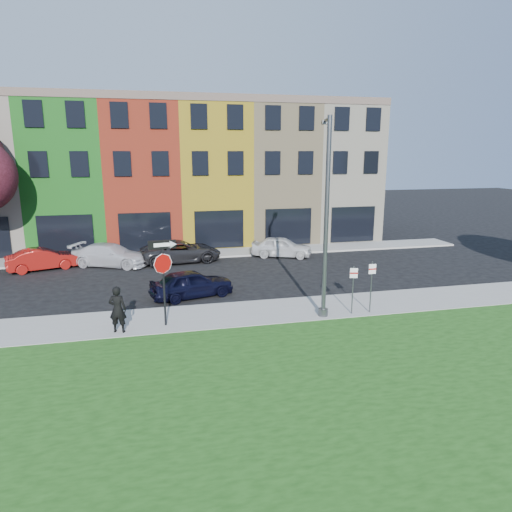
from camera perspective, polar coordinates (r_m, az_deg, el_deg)
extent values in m
plane|color=black|center=(16.97, 3.64, -10.63)|extent=(120.00, 120.00, 0.00)
cube|color=gray|center=(20.19, 6.69, -6.59)|extent=(40.00, 3.00, 0.12)
cube|color=gray|center=(30.67, -9.80, 0.11)|extent=(40.00, 2.40, 0.12)
cube|color=green|center=(36.55, -21.87, 9.25)|extent=(5.00, 10.00, 10.00)
cube|color=red|center=(36.14, -13.91, 9.76)|extent=(5.00, 10.00, 10.00)
cube|color=yellow|center=(36.41, -5.90, 10.09)|extent=(5.00, 10.00, 10.00)
cube|color=#9C8B65|center=(37.36, 1.85, 10.22)|extent=(5.00, 10.00, 10.00)
cube|color=beige|center=(38.94, 9.10, 10.18)|extent=(5.00, 10.00, 10.00)
cube|color=black|center=(31.54, -9.12, 3.16)|extent=(30.00, 0.12, 2.60)
cylinder|color=black|center=(17.94, -11.44, -3.49)|extent=(0.08, 0.08, 3.33)
cylinder|color=silver|center=(17.71, -11.56, -0.93)|extent=(0.80, 0.13, 0.80)
cylinder|color=#8D0A07|center=(17.68, -11.56, -0.95)|extent=(0.76, 0.11, 0.76)
cube|color=black|center=(17.55, -11.67, 1.39)|extent=(1.05, 0.17, 0.34)
cube|color=silver|center=(17.52, -11.67, 1.37)|extent=(0.66, 0.10, 0.14)
imported|color=black|center=(17.91, -16.91, -6.40)|extent=(0.86, 0.75, 1.80)
imported|color=black|center=(21.85, -8.04, -3.43)|extent=(3.59, 4.73, 1.34)
imported|color=maroon|center=(29.35, -25.13, -0.36)|extent=(3.81, 4.77, 1.29)
imported|color=silver|center=(28.84, -17.74, 0.11)|extent=(5.33, 6.07, 1.36)
imported|color=black|center=(28.84, -9.35, 0.59)|extent=(3.59, 5.55, 1.38)
imported|color=silver|center=(29.93, 3.20, 1.16)|extent=(4.26, 5.01, 1.34)
cylinder|color=#4B4E50|center=(18.31, 8.78, 4.45)|extent=(0.18, 0.18, 8.01)
cylinder|color=#4B4E50|center=(19.26, 8.38, -6.96)|extent=(0.40, 0.40, 0.30)
cylinder|color=#4B4E50|center=(19.16, 8.91, 16.53)|extent=(0.67, 1.95, 0.12)
cube|color=#4B4E50|center=(20.25, 8.60, 16.20)|extent=(0.39, 0.60, 0.16)
cylinder|color=#4B4E50|center=(19.43, 11.99, -4.19)|extent=(0.05, 0.05, 2.06)
cube|color=silver|center=(19.20, 12.13, -2.10)|extent=(0.32, 0.10, 0.42)
cube|color=#8D0A07|center=(19.19, 12.16, -2.11)|extent=(0.31, 0.09, 0.06)
cylinder|color=#4B4E50|center=(19.76, 14.18, -3.80)|extent=(0.05, 0.05, 2.21)
cube|color=silver|center=(19.53, 14.35, -1.59)|extent=(0.32, 0.02, 0.42)
cube|color=#8D0A07|center=(19.51, 14.37, -1.60)|extent=(0.32, 0.01, 0.06)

